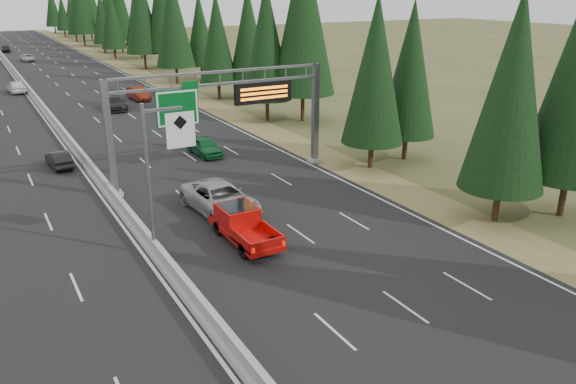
% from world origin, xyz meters
% --- Properties ---
extents(road, '(32.00, 260.00, 0.08)m').
position_xyz_m(road, '(0.00, 80.00, 0.04)').
color(road, black).
rests_on(road, ground).
extents(shoulder_right, '(3.60, 260.00, 0.06)m').
position_xyz_m(shoulder_right, '(17.80, 80.00, 0.03)').
color(shoulder_right, olive).
rests_on(shoulder_right, ground).
extents(median_barrier, '(0.70, 260.00, 0.85)m').
position_xyz_m(median_barrier, '(0.00, 80.00, 0.41)').
color(median_barrier, gray).
rests_on(median_barrier, road).
extents(sign_gantry, '(16.75, 0.98, 7.80)m').
position_xyz_m(sign_gantry, '(8.92, 34.88, 5.27)').
color(sign_gantry, slate).
rests_on(sign_gantry, road).
extents(hov_sign_pole, '(2.80, 0.50, 8.00)m').
position_xyz_m(hov_sign_pole, '(0.58, 24.97, 4.72)').
color(hov_sign_pole, slate).
rests_on(hov_sign_pole, road).
extents(tree_row_right, '(12.36, 242.10, 18.85)m').
position_xyz_m(tree_row_right, '(22.10, 64.59, 9.45)').
color(tree_row_right, black).
rests_on(tree_row_right, ground).
extents(silver_minivan, '(3.50, 6.78, 1.83)m').
position_xyz_m(silver_minivan, '(5.34, 28.69, 0.99)').
color(silver_minivan, '#ABABAF').
rests_on(silver_minivan, road).
extents(red_pickup, '(2.03, 5.69, 1.85)m').
position_xyz_m(red_pickup, '(4.77, 24.50, 1.11)').
color(red_pickup, black).
rests_on(red_pickup, road).
extents(car_ahead_green, '(2.03, 4.56, 1.52)m').
position_xyz_m(car_ahead_green, '(9.28, 41.25, 0.84)').
color(car_ahead_green, '#155C2F').
rests_on(car_ahead_green, road).
extents(car_ahead_dkred, '(2.00, 4.92, 1.59)m').
position_xyz_m(car_ahead_dkred, '(11.31, 68.59, 0.87)').
color(car_ahead_dkred, maroon).
rests_on(car_ahead_dkred, road).
extents(car_ahead_dkgrey, '(2.14, 5.20, 1.51)m').
position_xyz_m(car_ahead_dkgrey, '(7.24, 63.91, 0.83)').
color(car_ahead_dkgrey, black).
rests_on(car_ahead_dkgrey, road).
extents(car_ahead_white, '(2.31, 4.80, 1.32)m').
position_xyz_m(car_ahead_white, '(3.78, 118.36, 0.74)').
color(car_ahead_white, '#B9B9B9').
rests_on(car_ahead_white, road).
extents(car_ahead_far, '(1.98, 4.55, 1.53)m').
position_xyz_m(car_ahead_far, '(1.50, 138.61, 0.84)').
color(car_ahead_far, black).
rests_on(car_ahead_far, road).
extents(car_onc_near, '(1.68, 4.01, 1.29)m').
position_xyz_m(car_onc_near, '(-1.86, 43.70, 0.72)').
color(car_onc_near, black).
rests_on(car_onc_near, road).
extents(car_onc_white, '(2.31, 4.92, 1.63)m').
position_xyz_m(car_onc_white, '(-1.50, 81.59, 0.89)').
color(car_onc_white, white).
rests_on(car_onc_white, road).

